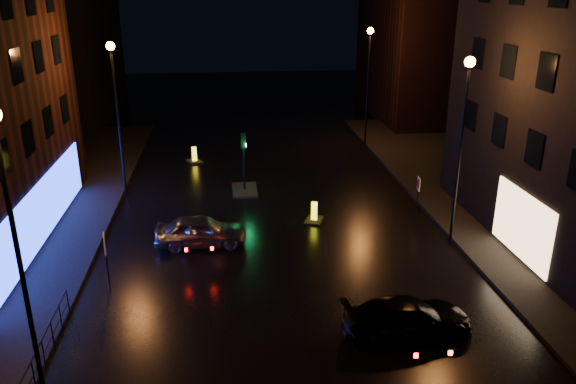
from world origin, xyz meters
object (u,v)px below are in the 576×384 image
object	(u,v)px
silver_hatchback	(201,231)
bollard_near	(314,217)
traffic_signal	(244,183)
dark_sedan	(408,318)
bollard_far	(195,159)
road_sign_right	(418,187)
road_sign_left	(105,249)

from	to	relation	value
silver_hatchback	bollard_near	distance (m)	5.90
traffic_signal	dark_sedan	bearing A→B (deg)	-71.68
bollard_near	bollard_far	xyz separation A→B (m)	(-6.31, 10.66, 0.00)
road_sign_right	bollard_far	bearing A→B (deg)	-36.56
silver_hatchback	bollard_far	size ratio (longest dim) A/B	2.91
dark_sedan	road_sign_right	size ratio (longest dim) A/B	2.13
traffic_signal	bollard_near	size ratio (longest dim) A/B	2.53
dark_sedan	road_sign_right	bearing A→B (deg)	-25.33
dark_sedan	road_sign_left	size ratio (longest dim) A/B	1.91
traffic_signal	road_sign_right	bearing A→B (deg)	-28.53
silver_hatchback	road_sign_right	bearing A→B (deg)	-76.77
bollard_near	road_sign_right	distance (m)	5.45
bollard_far	silver_hatchback	bearing A→B (deg)	-110.98
traffic_signal	bollard_near	distance (m)	5.75
traffic_signal	road_sign_left	xyz separation A→B (m)	(-5.68, -10.33, 1.22)
bollard_near	dark_sedan	bearing A→B (deg)	-58.72
bollard_near	silver_hatchback	bearing A→B (deg)	-136.83
road_sign_left	silver_hatchback	bearing A→B (deg)	34.36
traffic_signal	dark_sedan	xyz separation A→B (m)	(4.83, -14.60, 0.14)
silver_hatchback	road_sign_left	bearing A→B (deg)	137.02
dark_sedan	road_sign_left	bearing A→B (deg)	62.99
bollard_near	road_sign_left	xyz separation A→B (m)	(-8.93, -5.59, 1.50)
traffic_signal	road_sign_left	world-z (taller)	traffic_signal
dark_sedan	road_sign_right	world-z (taller)	road_sign_right
bollard_far	traffic_signal	bearing A→B (deg)	-87.37
bollard_near	road_sign_left	size ratio (longest dim) A/B	0.59
traffic_signal	dark_sedan	distance (m)	15.37
silver_hatchback	dark_sedan	size ratio (longest dim) A/B	0.93
dark_sedan	traffic_signal	bearing A→B (deg)	13.41
road_sign_left	road_sign_right	world-z (taller)	road_sign_left
silver_hatchback	bollard_far	xyz separation A→B (m)	(-0.82, 12.76, -0.47)
road_sign_right	silver_hatchback	bearing A→B (deg)	17.32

